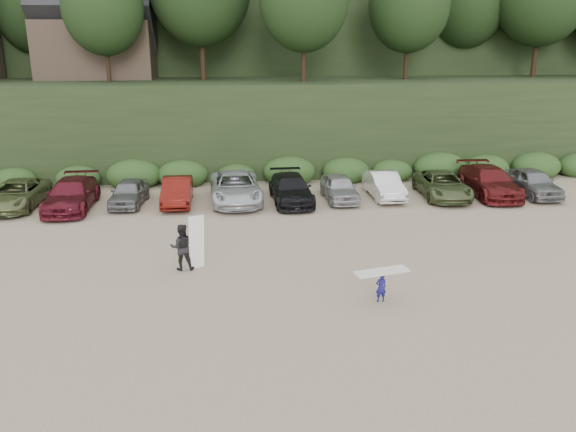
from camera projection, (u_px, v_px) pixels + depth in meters
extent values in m
plane|color=tan|center=(303.00, 270.00, 21.78)|extent=(120.00, 120.00, 0.00)
cube|color=black|center=(265.00, 120.00, 41.83)|extent=(80.00, 14.00, 6.00)
cube|color=black|center=(253.00, 49.00, 57.49)|extent=(90.00, 30.00, 16.00)
ellipsoid|color=black|center=(264.00, 6.00, 39.49)|extent=(66.00, 12.00, 10.00)
cube|color=#2B491E|center=(265.00, 174.00, 35.35)|extent=(46.20, 2.00, 1.20)
cube|color=brown|center=(99.00, 50.00, 41.08)|extent=(8.00, 6.00, 4.00)
imported|color=#5E6A3D|center=(16.00, 194.00, 29.95)|extent=(2.55, 5.31, 1.46)
imported|color=#5B1421|center=(72.00, 195.00, 29.69)|extent=(2.28, 5.47, 1.58)
imported|color=slate|center=(129.00, 192.00, 30.50)|extent=(1.92, 4.20, 1.40)
imported|color=#5F130E|center=(177.00, 191.00, 30.62)|extent=(1.61, 4.44, 1.45)
imported|color=silver|center=(236.00, 187.00, 31.06)|extent=(2.97, 5.99, 1.63)
imported|color=black|center=(291.00, 189.00, 30.97)|extent=(2.28, 5.24, 1.50)
imported|color=#A2A1A6|center=(339.00, 188.00, 31.43)|extent=(1.79, 4.25, 1.43)
imported|color=silver|center=(384.00, 185.00, 31.94)|extent=(1.57, 4.43, 1.46)
imported|color=#505E36|center=(442.00, 185.00, 32.00)|extent=(2.74, 5.35, 1.45)
imported|color=maroon|center=(489.00, 182.00, 32.35)|extent=(2.53, 5.77, 1.65)
imported|color=slate|center=(533.00, 182.00, 32.37)|extent=(1.91, 4.60, 1.56)
imported|color=navy|center=(381.00, 287.00, 18.99)|extent=(0.40, 0.28, 1.03)
cube|color=silver|center=(382.00, 272.00, 18.82)|extent=(1.96, 0.95, 0.08)
imported|color=black|center=(182.00, 247.00, 21.61)|extent=(0.93, 0.74, 1.84)
cube|color=white|center=(196.00, 242.00, 21.64)|extent=(0.68, 0.53, 2.17)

